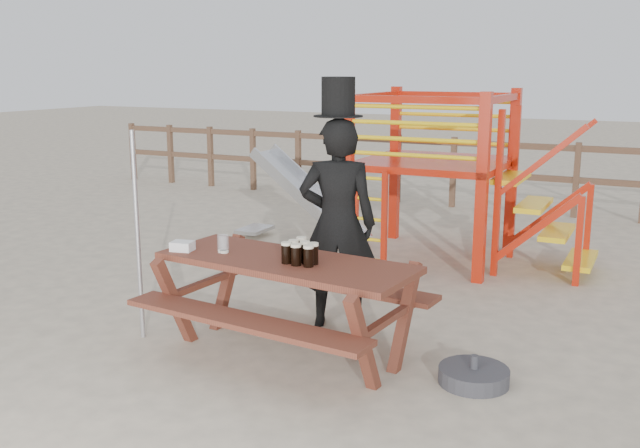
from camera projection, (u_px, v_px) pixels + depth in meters
The scene contains 10 objects.
ground at pixel (276, 355), 5.95m from camera, with size 60.00×60.00×0.00m, color #C5B599.
back_fence at pixel (483, 166), 11.92m from camera, with size 15.09×0.09×1.20m.
playground_fort at pixel (427, 173), 8.80m from camera, with size 4.71×1.84×2.10m.
picnic_table at pixel (286, 295), 5.84m from camera, with size 2.26×1.66×0.83m.
man_with_hat at pixel (338, 218), 6.43m from camera, with size 0.82×0.68×2.27m.
metal_pole at pixel (138, 237), 6.15m from camera, with size 0.04×0.04×1.84m, color #B2B2B7.
parasol_base at pixel (474, 376), 5.40m from camera, with size 0.53×0.53×0.23m.
paper_bag at pixel (182, 246), 6.04m from camera, with size 0.18×0.14×0.08m, color white.
stout_pints at pixel (301, 252), 5.65m from camera, with size 0.29×0.31×0.17m.
empty_glasses at pixel (223, 245), 5.97m from camera, with size 0.10×0.09×0.15m.
Camera 1 is at (2.80, -4.84, 2.34)m, focal length 40.00 mm.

